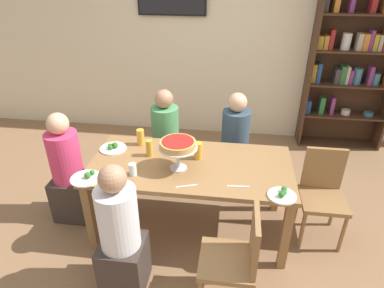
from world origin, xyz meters
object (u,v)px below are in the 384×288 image
at_px(chair_near_right, 237,257).
at_px(beer_glass_amber_short, 198,151).
at_px(salad_plate_spare, 86,177).
at_px(diner_head_west, 69,175).
at_px(diner_far_left, 166,145).
at_px(water_glass_clear_near, 133,169).
at_px(salad_plate_near_diner, 282,195).
at_px(dining_table, 191,172).
at_px(cutlery_fork_near, 238,186).
at_px(deep_dish_pizza_stand, 178,146).
at_px(bookshelf, 352,64).
at_px(beer_glass_amber_spare, 149,148).
at_px(cutlery_fork_far, 186,186).
at_px(beer_glass_amber_tall, 141,137).
at_px(cutlery_knife_near, 190,145).
at_px(salad_plate_far_diner, 113,148).
at_px(diner_far_right, 234,149).
at_px(chair_head_east, 323,191).
at_px(diner_near_left, 121,240).

height_order(chair_near_right, beer_glass_amber_short, beer_glass_amber_short).
bearing_deg(salad_plate_spare, diner_head_west, 135.85).
xyz_separation_m(diner_far_left, diner_head_west, (-0.82, -0.72, 0.00)).
height_order(chair_near_right, water_glass_clear_near, chair_near_right).
xyz_separation_m(chair_near_right, water_glass_clear_near, (-0.90, 0.55, 0.31)).
xyz_separation_m(salad_plate_near_diner, water_glass_clear_near, (-1.23, 0.14, 0.04)).
bearing_deg(dining_table, salad_plate_near_diner, -25.46).
height_order(beer_glass_amber_short, cutlery_fork_near, beer_glass_amber_short).
distance_m(diner_far_left, water_glass_clear_near, 1.03).
bearing_deg(deep_dish_pizza_stand, bookshelf, 47.35).
bearing_deg(beer_glass_amber_spare, cutlery_fork_far, -46.43).
height_order(beer_glass_amber_tall, cutlery_knife_near, beer_glass_amber_tall).
distance_m(diner_head_west, beer_glass_amber_tall, 0.80).
height_order(diner_far_left, chair_near_right, diner_far_left).
distance_m(chair_near_right, beer_glass_amber_spare, 1.26).
height_order(dining_table, beer_glass_amber_spare, beer_glass_amber_spare).
relative_size(salad_plate_near_diner, beer_glass_amber_tall, 1.37).
bearing_deg(beer_glass_amber_short, salad_plate_near_diner, -33.66).
bearing_deg(dining_table, salad_plate_far_diner, 167.94).
bearing_deg(deep_dish_pizza_stand, cutlery_knife_near, 83.48).
distance_m(water_glass_clear_near, cutlery_knife_near, 0.70).
bearing_deg(cutlery_fork_near, diner_far_right, 88.16).
distance_m(diner_far_right, cutlery_knife_near, 0.66).
distance_m(diner_far_right, chair_near_right, 1.53).
distance_m(chair_head_east, beer_glass_amber_short, 1.20).
bearing_deg(bookshelf, deep_dish_pizza_stand, -132.65).
bearing_deg(bookshelf, diner_far_right, -139.01).
bearing_deg(diner_far_right, salad_plate_spare, -47.85).
xyz_separation_m(dining_table, beer_glass_amber_short, (0.06, 0.11, 0.17)).
distance_m(deep_dish_pizza_stand, salad_plate_near_diner, 0.93).
relative_size(beer_glass_amber_tall, cutlery_knife_near, 0.90).
distance_m(dining_table, diner_far_left, 0.86).
bearing_deg(water_glass_clear_near, salad_plate_spare, -162.64).
bearing_deg(diner_far_left, salad_plate_far_diner, -33.59).
relative_size(diner_near_left, cutlery_fork_near, 6.39).
bearing_deg(diner_far_left, cutlery_knife_near, 39.08).
distance_m(deep_dish_pizza_stand, salad_plate_spare, 0.81).
bearing_deg(beer_glass_amber_tall, chair_head_east, -6.07).
bearing_deg(water_glass_clear_near, cutlery_fork_near, -3.54).
bearing_deg(beer_glass_amber_short, cutlery_fork_far, -95.66).
bearing_deg(dining_table, salad_plate_spare, -157.43).
relative_size(salad_plate_near_diner, cutlery_fork_near, 1.23).
bearing_deg(diner_head_west, diner_far_left, 41.19).
relative_size(chair_head_east, cutlery_knife_near, 4.83).
bearing_deg(beer_glass_amber_short, chair_near_right, -66.42).
distance_m(beer_glass_amber_short, cutlery_fork_near, 0.54).
xyz_separation_m(salad_plate_near_diner, salad_plate_spare, (-1.59, 0.02, -0.00)).
relative_size(diner_far_left, salad_plate_spare, 4.59).
distance_m(deep_dish_pizza_stand, cutlery_fork_near, 0.60).
xyz_separation_m(diner_far_right, water_glass_clear_near, (-0.85, -0.98, 0.30)).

